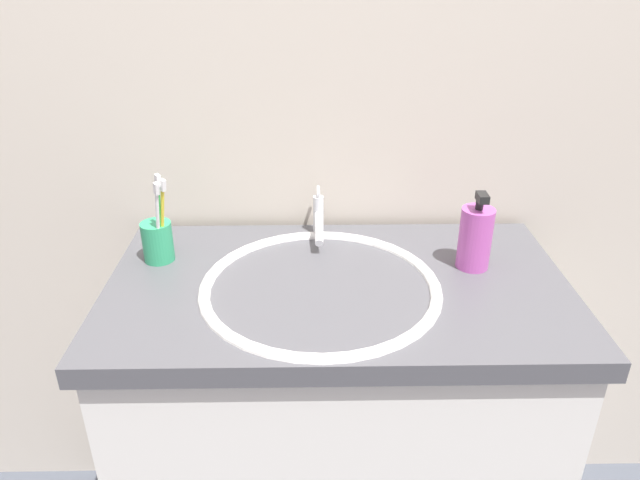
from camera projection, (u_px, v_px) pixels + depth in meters
name	position (u px, v px, depth m)	size (l,w,h in m)	color
tiled_wall_back	(334.00, 66.00, 1.28)	(2.12, 0.04, 2.40)	beige
vanity_counter	(335.00, 436.00, 1.36)	(0.92, 0.53, 0.83)	silver
sink_basin	(320.00, 303.00, 1.17)	(0.48, 0.48, 0.11)	white
faucet	(319.00, 219.00, 1.33)	(0.02, 0.15, 0.10)	silver
toothbrush_cup	(158.00, 242.00, 1.24)	(0.06, 0.06, 0.09)	#2D9966
toothbrush_green	(159.00, 213.00, 1.19)	(0.03, 0.04, 0.20)	green
toothbrush_yellow	(162.00, 215.00, 1.19)	(0.04, 0.04, 0.19)	yellow
toothbrush_white	(158.00, 218.00, 1.18)	(0.03, 0.04, 0.19)	white
soap_dispenser	(475.00, 237.00, 1.20)	(0.07, 0.07, 0.17)	#B24CA5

